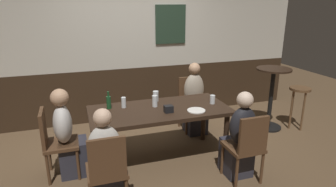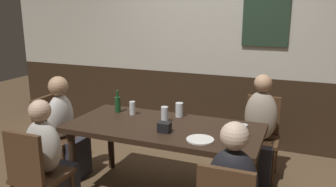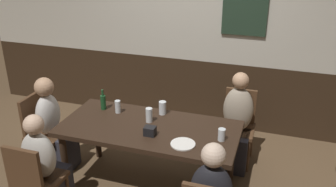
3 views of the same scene
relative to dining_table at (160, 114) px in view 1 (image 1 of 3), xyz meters
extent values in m
plane|color=brown|center=(0.00, 0.00, -0.66)|extent=(12.00, 12.00, 0.00)
cube|color=#332316|center=(0.00, 1.65, -0.19)|extent=(6.40, 0.10, 0.95)
cube|color=beige|center=(0.00, 1.65, 1.11)|extent=(6.40, 0.10, 1.65)
cube|color=#233828|center=(0.69, 1.58, 1.04)|extent=(0.56, 0.03, 0.68)
cube|color=black|center=(0.00, 0.00, 0.05)|extent=(1.83, 0.86, 0.05)
cylinder|color=black|center=(-0.82, -0.35, -0.32)|extent=(0.07, 0.07, 0.69)
cylinder|color=black|center=(0.82, -0.35, -0.32)|extent=(0.07, 0.07, 0.69)
cylinder|color=black|center=(-0.82, 0.35, -0.32)|extent=(0.07, 0.07, 0.69)
cylinder|color=black|center=(0.82, 0.35, -0.32)|extent=(0.07, 0.07, 0.69)
cube|color=#513521|center=(-0.81, -0.77, -0.23)|extent=(0.40, 0.40, 0.04)
cube|color=#513521|center=(-0.81, -0.95, 0.00)|extent=(0.36, 0.04, 0.43)
cylinder|color=#513521|center=(-0.98, -0.60, -0.46)|extent=(0.04, 0.04, 0.41)
cylinder|color=#513521|center=(-0.64, -0.60, -0.46)|extent=(0.04, 0.04, 0.41)
cube|color=#513521|center=(-1.26, 0.00, -0.23)|extent=(0.40, 0.40, 0.04)
cube|color=#513521|center=(-1.44, 0.00, 0.00)|extent=(0.04, 0.36, 0.43)
cylinder|color=#513521|center=(-1.09, 0.17, -0.46)|extent=(0.04, 0.04, 0.41)
cylinder|color=#513521|center=(-1.09, -0.17, -0.46)|extent=(0.04, 0.04, 0.41)
cylinder|color=#513521|center=(-1.43, 0.17, -0.46)|extent=(0.04, 0.04, 0.41)
cylinder|color=#513521|center=(-1.43, -0.17, -0.46)|extent=(0.04, 0.04, 0.41)
cube|color=#513521|center=(0.81, -0.77, -0.23)|extent=(0.40, 0.40, 0.04)
cube|color=#513521|center=(0.81, -0.95, 0.00)|extent=(0.36, 0.04, 0.43)
cylinder|color=#513521|center=(0.64, -0.60, -0.46)|extent=(0.04, 0.04, 0.41)
cylinder|color=#513521|center=(0.98, -0.60, -0.46)|extent=(0.04, 0.04, 0.41)
cylinder|color=#513521|center=(0.64, -0.94, -0.46)|extent=(0.04, 0.04, 0.41)
cylinder|color=#513521|center=(0.98, -0.94, -0.46)|extent=(0.04, 0.04, 0.41)
cube|color=#513521|center=(0.81, 0.77, -0.23)|extent=(0.40, 0.40, 0.04)
cube|color=#513521|center=(0.81, 0.95, 0.00)|extent=(0.36, 0.04, 0.43)
cylinder|color=#513521|center=(0.98, 0.60, -0.46)|extent=(0.04, 0.04, 0.41)
cylinder|color=#513521|center=(0.64, 0.60, -0.46)|extent=(0.04, 0.04, 0.41)
cylinder|color=#513521|center=(0.98, 0.94, -0.46)|extent=(0.04, 0.04, 0.41)
cylinder|color=#513521|center=(0.64, 0.94, -0.46)|extent=(0.04, 0.04, 0.41)
cube|color=#2D2D38|center=(-0.81, -0.64, -0.44)|extent=(0.32, 0.34, 0.45)
ellipsoid|color=beige|center=(-0.81, -0.73, 0.02)|extent=(0.34, 0.22, 0.47)
sphere|color=#DBB293|center=(-0.81, -0.73, 0.34)|extent=(0.18, 0.18, 0.18)
cube|color=#2D2D38|center=(-1.13, 0.00, -0.44)|extent=(0.34, 0.32, 0.45)
ellipsoid|color=silver|center=(-1.22, 0.00, 0.03)|extent=(0.22, 0.34, 0.48)
sphere|color=tan|center=(-1.22, 0.00, 0.36)|extent=(0.21, 0.21, 0.21)
cube|color=#2D2D38|center=(0.81, -0.64, -0.44)|extent=(0.32, 0.34, 0.45)
ellipsoid|color=black|center=(0.81, -0.73, 0.03)|extent=(0.34, 0.22, 0.48)
sphere|color=beige|center=(0.81, -0.73, 0.35)|extent=(0.19, 0.19, 0.19)
cube|color=#2D2D38|center=(0.81, 0.64, -0.44)|extent=(0.32, 0.34, 0.45)
ellipsoid|color=tan|center=(0.81, 0.73, 0.06)|extent=(0.34, 0.22, 0.54)
sphere|color=tan|center=(0.81, 0.73, 0.41)|extent=(0.18, 0.18, 0.18)
cylinder|color=silver|center=(-0.04, 0.10, 0.16)|extent=(0.07, 0.07, 0.15)
cylinder|color=#C6842D|center=(-0.04, 0.10, 0.13)|extent=(0.06, 0.06, 0.11)
cylinder|color=silver|center=(0.04, 0.32, 0.15)|extent=(0.08, 0.08, 0.15)
cylinder|color=gold|center=(0.04, 0.32, 0.13)|extent=(0.07, 0.07, 0.10)
cylinder|color=silver|center=(-0.44, 0.20, 0.15)|extent=(0.06, 0.06, 0.14)
cylinder|color=silver|center=(-0.44, 0.20, 0.13)|extent=(0.05, 0.05, 0.10)
cylinder|color=silver|center=(0.75, -0.04, 0.14)|extent=(0.07, 0.07, 0.12)
cylinder|color=#331E14|center=(0.75, -0.04, 0.11)|extent=(0.06, 0.06, 0.07)
cylinder|color=#194723|center=(-0.63, 0.22, 0.16)|extent=(0.06, 0.06, 0.16)
cylinder|color=#194723|center=(-0.63, 0.22, 0.28)|extent=(0.03, 0.03, 0.07)
cylinder|color=white|center=(0.43, -0.23, 0.09)|extent=(0.23, 0.23, 0.01)
cube|color=black|center=(0.07, -0.16, 0.12)|extent=(0.11, 0.09, 0.09)
cylinder|color=black|center=(2.08, 0.41, -0.65)|extent=(0.44, 0.44, 0.03)
cylinder|color=black|center=(2.08, 0.41, -0.14)|extent=(0.07, 0.07, 0.99)
cylinder|color=black|center=(2.08, 0.41, 0.37)|extent=(0.56, 0.56, 0.03)
cylinder|color=brown|center=(2.53, 0.26, 0.04)|extent=(0.34, 0.34, 0.04)
cylinder|color=brown|center=(2.66, 0.26, -0.32)|extent=(0.03, 0.03, 0.68)
cylinder|color=brown|center=(2.53, 0.39, -0.32)|extent=(0.03, 0.03, 0.68)
cylinder|color=brown|center=(2.40, 0.26, -0.32)|extent=(0.03, 0.03, 0.68)
cylinder|color=brown|center=(2.53, 0.13, -0.32)|extent=(0.03, 0.03, 0.68)
camera|label=1|loc=(-1.03, -3.44, 1.42)|focal=31.03mm
camera|label=2|loc=(1.19, -2.83, 1.16)|focal=36.54mm
camera|label=3|loc=(1.20, -3.05, 1.88)|focal=38.90mm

